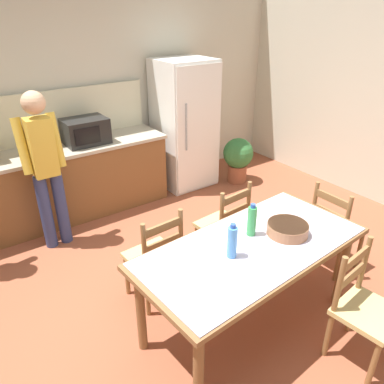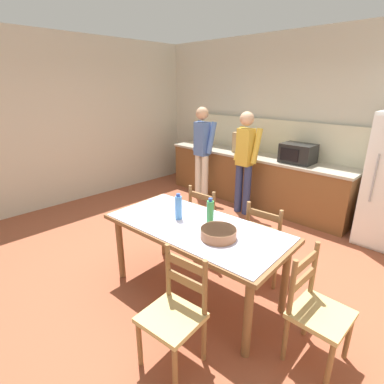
{
  "view_description": "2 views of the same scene",
  "coord_description": "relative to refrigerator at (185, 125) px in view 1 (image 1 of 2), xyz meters",
  "views": [
    {
      "loc": [
        -1.43,
        -2.02,
        2.39
      ],
      "look_at": [
        0.23,
        0.29,
        0.96
      ],
      "focal_mm": 35.0,
      "sensor_mm": 36.0,
      "label": 1
    },
    {
      "loc": [
        2.11,
        -2.29,
        2.06
      ],
      "look_at": [
        -0.09,
        -0.05,
        0.94
      ],
      "focal_mm": 28.0,
      "sensor_mm": 36.0,
      "label": 2
    }
  ],
  "objects": [
    {
      "name": "chair_side_near_right",
      "position": [
        -0.71,
        -3.28,
        -0.44
      ],
      "size": [
        0.46,
        0.44,
        0.91
      ],
      "rotation": [
        0.0,
        0.0,
        0.11
      ],
      "color": "olive",
      "rests_on": "ground"
    },
    {
      "name": "bottle_off_centre",
      "position": [
        -1.07,
        -2.47,
        0.03
      ],
      "size": [
        0.07,
        0.07,
        0.27
      ],
      "color": "green",
      "rests_on": "dining_table"
    },
    {
      "name": "chair_head_end",
      "position": [
        0.04,
        -2.51,
        -0.44
      ],
      "size": [
        0.41,
        0.43,
        0.91
      ],
      "rotation": [
        0.0,
        0.0,
        1.56
      ],
      "color": "olive",
      "rests_on": "ground"
    },
    {
      "name": "chair_side_far_left",
      "position": [
        -1.61,
        -1.89,
        -0.44
      ],
      "size": [
        0.44,
        0.42,
        0.91
      ],
      "rotation": [
        0.0,
        0.0,
        3.2
      ],
      "color": "olive",
      "rests_on": "ground"
    },
    {
      "name": "dining_table",
      "position": [
        -1.16,
        -2.59,
        -0.19
      ],
      "size": [
        1.87,
        0.98,
        0.78
      ],
      "rotation": [
        0.0,
        0.0,
        0.06
      ],
      "color": "brown",
      "rests_on": "ground"
    },
    {
      "name": "microwave",
      "position": [
        -1.42,
        0.02,
        0.16
      ],
      "size": [
        0.5,
        0.39,
        0.3
      ],
      "color": "black",
      "rests_on": "kitchen_counter"
    },
    {
      "name": "ground_plane",
      "position": [
        -1.45,
        -2.19,
        -0.88
      ],
      "size": [
        8.32,
        8.32,
        0.0
      ],
      "primitive_type": "plane",
      "color": "brown"
    },
    {
      "name": "kitchen_counter",
      "position": [
        -2.24,
        0.04,
        -0.43
      ],
      "size": [
        3.53,
        0.66,
        0.89
      ],
      "color": "brown",
      "rests_on": "ground"
    },
    {
      "name": "person_at_counter",
      "position": [
        -2.06,
        -0.5,
        0.06
      ],
      "size": [
        0.42,
        0.29,
        1.68
      ],
      "rotation": [
        0.0,
        0.0,
        1.57
      ],
      "color": "navy",
      "rests_on": "ground"
    },
    {
      "name": "wall_back",
      "position": [
        -1.45,
        0.47,
        0.57
      ],
      "size": [
        6.52,
        0.12,
        2.9
      ],
      "primitive_type": "cube",
      "color": "beige",
      "rests_on": "ground"
    },
    {
      "name": "chair_side_far_right",
      "position": [
        -0.79,
        -1.84,
        -0.44
      ],
      "size": [
        0.45,
        0.44,
        0.91
      ],
      "rotation": [
        0.0,
        0.0,
        3.23
      ],
      "color": "olive",
      "rests_on": "ground"
    },
    {
      "name": "serving_bowl",
      "position": [
        -0.84,
        -2.63,
        -0.05
      ],
      "size": [
        0.32,
        0.32,
        0.09
      ],
      "color": "#9E6642",
      "rests_on": "dining_table"
    },
    {
      "name": "potted_plant",
      "position": [
        0.65,
        -0.43,
        -0.5
      ],
      "size": [
        0.44,
        0.44,
        0.67
      ],
      "color": "brown",
      "rests_on": "ground"
    },
    {
      "name": "bottle_near_centre",
      "position": [
        -1.38,
        -2.6,
        0.03
      ],
      "size": [
        0.07,
        0.07,
        0.27
      ],
      "color": "#4C8ED6",
      "rests_on": "dining_table"
    },
    {
      "name": "counter_splashback",
      "position": [
        -2.23,
        0.35,
        0.31
      ],
      "size": [
        3.49,
        0.03,
        0.6
      ],
      "primitive_type": "cube",
      "color": "beige",
      "rests_on": "kitchen_counter"
    },
    {
      "name": "refrigerator",
      "position": [
        0.0,
        0.0,
        0.0
      ],
      "size": [
        0.74,
        0.73,
        1.76
      ],
      "color": "white",
      "rests_on": "ground"
    }
  ]
}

